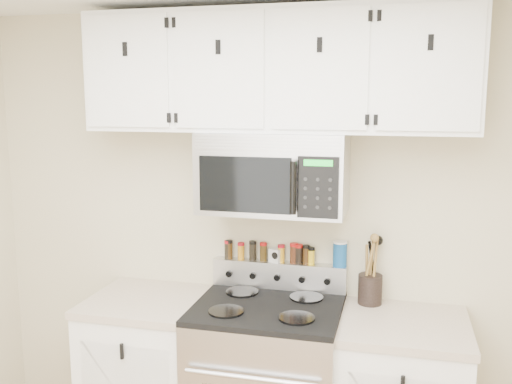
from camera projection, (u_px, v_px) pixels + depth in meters
back_wall at (281, 235)px, 3.22m from camera, size 3.50×0.01×2.50m
base_cabinet_left at (150, 375)px, 3.24m from camera, size 0.64×0.62×0.92m
microwave at (274, 173)px, 2.98m from camera, size 0.76×0.44×0.42m
upper_cabinets at (275, 71)px, 2.92m from camera, size 2.00×0.35×0.62m
utensil_crock at (370, 287)px, 3.06m from camera, size 0.13×0.13×0.37m
kitchen_timer at (276, 255)px, 3.21m from camera, size 0.08×0.08×0.08m
salt_canister at (340, 254)px, 3.12m from camera, size 0.08×0.08×0.14m
spice_jar_0 at (228, 249)px, 3.28m from camera, size 0.04×0.04×0.11m
spice_jar_1 at (229, 249)px, 3.28m from camera, size 0.04×0.04×0.11m
spice_jar_2 at (241, 251)px, 3.26m from camera, size 0.04×0.04×0.10m
spice_jar_3 at (253, 251)px, 3.24m from camera, size 0.04×0.04×0.11m
spice_jar_4 at (263, 252)px, 3.23m from camera, size 0.04×0.04×0.11m
spice_jar_5 at (281, 253)px, 3.20m from camera, size 0.04×0.04×0.10m
spice_jar_6 at (294, 253)px, 3.18m from camera, size 0.05×0.05×0.11m
spice_jar_7 at (298, 255)px, 3.18m from camera, size 0.04×0.04×0.10m
spice_jar_8 at (298, 254)px, 3.18m from camera, size 0.05×0.05×0.11m
spice_jar_9 at (306, 254)px, 3.17m from camera, size 0.04×0.04×0.11m
spice_jar_10 at (311, 256)px, 3.16m from camera, size 0.04×0.04×0.10m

